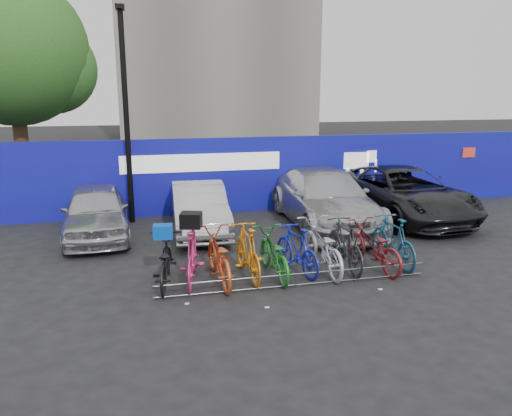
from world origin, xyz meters
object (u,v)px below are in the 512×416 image
object	(u,v)px
bike_6	(322,247)
bike_9	(393,240)
bike_rack	(296,280)
car_1	(199,208)
bike_1	(192,255)
bike_3	(248,252)
car_2	(325,198)
bike_8	(373,246)
bike_5	(297,249)
tree	(19,54)
car_0	(96,211)
bike_4	(273,254)
lamppost	(126,111)
car_3	(402,193)
bike_0	(164,262)
bike_2	(218,257)
bike_7	(345,244)

from	to	relation	value
bike_6	bike_9	distance (m)	1.70
bike_rack	car_1	distance (m)	4.70
bike_1	bike_3	size ratio (longest dim) A/B	1.02
car_2	bike_8	xyz separation A→B (m)	(-0.31, -3.74, -0.28)
car_2	bike_5	xyz separation A→B (m)	(-2.01, -3.59, -0.27)
tree	bike_8	distance (m)	14.06
car_2	bike_9	xyz separation A→B (m)	(0.25, -3.60, -0.23)
car_0	bike_1	bearing A→B (deg)	-64.42
car_2	bike_4	world-z (taller)	car_2
lamppost	bike_8	xyz separation A→B (m)	(5.17, -5.37, -2.75)
car_3	bike_0	distance (m)	8.38
bike_1	bike_4	world-z (taller)	bike_1
car_2	bike_5	size ratio (longest dim) A/B	3.15
tree	car_2	bearing A→B (deg)	-34.74
car_3	bike_5	xyz separation A→B (m)	(-4.62, -3.83, -0.25)
bike_5	lamppost	bearing A→B (deg)	-69.23
bike_2	bike_7	bearing A→B (deg)	179.56
bike_3	bike_7	world-z (taller)	bike_3
car_0	bike_2	bearing A→B (deg)	-59.50
car_2	bike_9	size ratio (longest dim) A/B	2.89
car_1	car_3	xyz separation A→B (m)	(6.26, 0.15, 0.10)
bike_6	bike_9	size ratio (longest dim) A/B	1.11
tree	car_0	xyz separation A→B (m)	(2.67, -6.01, -4.37)
bike_7	bike_3	bearing A→B (deg)	0.46
bike_3	bike_4	size ratio (longest dim) A/B	1.00
bike_0	bike_2	distance (m)	1.08
bike_rack	bike_3	xyz separation A→B (m)	(-0.81, 0.74, 0.41)
car_3	bike_9	world-z (taller)	car_3
lamppost	bike_4	bearing A→B (deg)	-61.15
bike_5	bike_rack	bearing A→B (deg)	57.97
car_1	car_2	size ratio (longest dim) A/B	0.74
car_1	bike_1	xyz separation A→B (m)	(-0.61, -3.73, -0.08)
car_0	bike_8	size ratio (longest dim) A/B	2.08
lamppost	bike_1	bearing A→B (deg)	-76.87
lamppost	car_0	world-z (taller)	lamppost
bike_2	bike_6	xyz separation A→B (m)	(2.28, 0.10, 0.01)
bike_rack	bike_3	size ratio (longest dim) A/B	2.94
car_3	bike_1	bearing A→B (deg)	-154.17
bike_5	tree	bearing A→B (deg)	-67.37
car_0	bike_9	size ratio (longest dim) A/B	2.17
lamppost	bike_8	bearing A→B (deg)	-46.06
lamppost	car_0	bearing A→B (deg)	-123.93
lamppost	car_3	xyz separation A→B (m)	(8.09, -1.38, -2.50)
bike_9	car_2	bearing A→B (deg)	-87.85
tree	car_1	size ratio (longest dim) A/B	1.92
car_2	car_0	bearing A→B (deg)	179.50
tree	bike_rack	distance (m)	13.55
bike_3	bike_7	distance (m)	2.18
bike_rack	bike_6	xyz separation A→B (m)	(0.83, 0.75, 0.39)
bike_rack	bike_9	distance (m)	2.67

